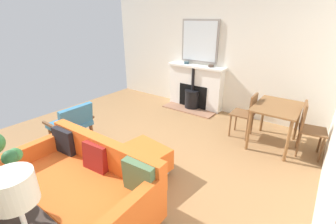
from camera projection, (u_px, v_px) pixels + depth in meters
The scene contains 13 objects.
ground_plane at pixel (119, 159), 3.76m from camera, with size 5.92×5.54×0.01m, color olive.
wall_left at pixel (208, 49), 5.40m from camera, with size 0.12×5.54×2.90m, color silver.
fireplace at pixel (195, 89), 5.72m from camera, with size 0.63×1.47×1.07m.
mirror_over_mantel at pixel (200, 41), 5.37m from camera, with size 0.04×0.95×0.97m.
mantel_bowl_near at pixel (186, 63), 5.66m from camera, with size 0.13×0.13×0.05m.
mantel_bowl_far at pixel (211, 66), 5.30m from camera, with size 0.13×0.13×0.05m.
sofa at pixel (84, 185), 2.64m from camera, with size 0.93×1.83×0.82m.
ottoman at pixel (142, 160), 3.29m from camera, with size 0.73×0.75×0.41m.
armchair_accent at pixel (72, 122), 4.00m from camera, with size 0.68×0.60×0.78m.
table_lamp_far_end at pixel (14, 191), 1.41m from camera, with size 0.27×0.27×0.51m.
dining_table at pixel (277, 112), 3.94m from camera, with size 0.97×0.71×0.75m.
dining_chair_near_fireplace at pixel (247, 112), 4.25m from camera, with size 0.41×0.41×0.86m.
dining_chair_by_back_wall at pixel (308, 125), 3.70m from camera, with size 0.45×0.45×0.90m.
Camera 1 is at (2.09, 2.52, 2.15)m, focal length 24.50 mm.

